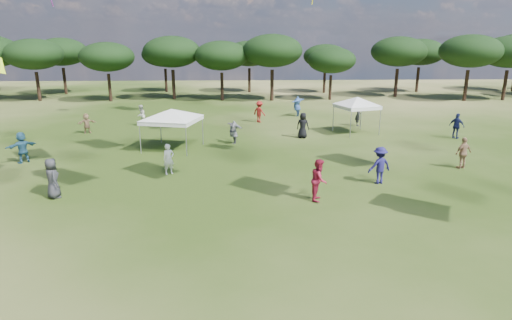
% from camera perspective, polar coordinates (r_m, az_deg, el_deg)
% --- Properties ---
extents(tree_line, '(108.78, 17.63, 7.77)m').
position_cam_1_polar(tree_line, '(53.53, 0.96, 14.17)').
color(tree_line, black).
rests_on(tree_line, ground).
extents(tent_left, '(6.35, 6.35, 2.94)m').
position_cam_1_polar(tent_left, '(28.16, -11.22, 6.45)').
color(tent_left, gray).
rests_on(tent_left, ground).
extents(tent_right, '(5.18, 5.18, 3.08)m').
position_cam_1_polar(tent_right, '(33.30, 13.37, 7.97)').
color(tent_right, gray).
rests_on(tent_right, ground).
extents(festival_crowd, '(29.60, 23.32, 1.89)m').
position_cam_1_polar(festival_crowd, '(29.67, -0.49, 4.04)').
color(festival_crowd, '#BBBBB0').
rests_on(festival_crowd, ground).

